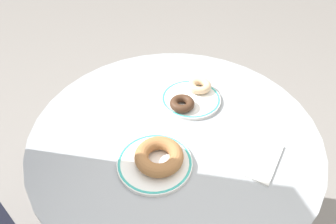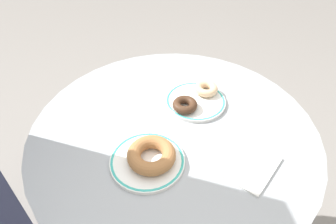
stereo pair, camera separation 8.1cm
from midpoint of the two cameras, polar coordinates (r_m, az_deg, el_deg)
cafe_table at (r=1.03m, az=3.20°, el=-13.78°), size 0.78×0.78×0.76m
plate_left at (r=0.74m, az=-0.80°, el=-9.39°), size 0.18×0.18×0.01m
plate_right at (r=0.91m, az=7.77°, el=1.95°), size 0.18×0.18×0.01m
donut_cinnamon at (r=0.73m, az=0.04°, el=-8.28°), size 0.16×0.16×0.03m
donut_glazed at (r=0.93m, az=9.68°, el=4.26°), size 0.10×0.10×0.02m
donut_chocolate at (r=0.87m, az=5.88°, el=1.24°), size 0.10×0.10×0.02m
paper_napkin at (r=0.78m, az=17.79°, el=-9.58°), size 0.14×0.12×0.01m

